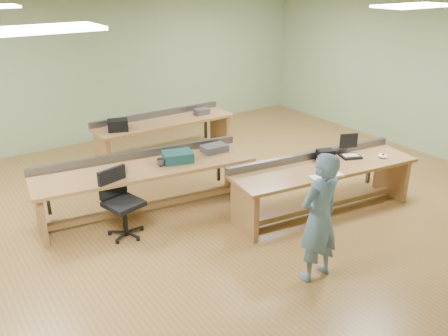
{
  "coord_description": "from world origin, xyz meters",
  "views": [
    {
      "loc": [
        -3.37,
        -5.6,
        3.41
      ],
      "look_at": [
        0.03,
        -0.6,
        0.88
      ],
      "focal_mm": 38.0,
      "sensor_mm": 36.0,
      "label": 1
    }
  ],
  "objects_px": {
    "drinks_can": "(127,169)",
    "parts_bin_teal": "(178,157)",
    "workbench_mid": "(146,177)",
    "camera_bag": "(325,155)",
    "workbench_front": "(323,177)",
    "workbench_back": "(164,130)",
    "parts_bin_grey": "(214,148)",
    "person": "(319,218)",
    "laptop_base": "(351,156)",
    "mug": "(161,162)",
    "task_chair": "(122,212)"
  },
  "relations": [
    {
      "from": "drinks_can",
      "to": "parts_bin_teal",
      "type": "bearing_deg",
      "value": -1.03
    },
    {
      "from": "workbench_mid",
      "to": "camera_bag",
      "type": "height_order",
      "value": "camera_bag"
    },
    {
      "from": "workbench_front",
      "to": "camera_bag",
      "type": "height_order",
      "value": "camera_bag"
    },
    {
      "from": "workbench_mid",
      "to": "workbench_back",
      "type": "relative_size",
      "value": 1.22
    },
    {
      "from": "parts_bin_teal",
      "to": "parts_bin_grey",
      "type": "relative_size",
      "value": 1.09
    },
    {
      "from": "camera_bag",
      "to": "parts_bin_grey",
      "type": "relative_size",
      "value": 0.63
    },
    {
      "from": "person",
      "to": "parts_bin_grey",
      "type": "distance_m",
      "value": 2.58
    },
    {
      "from": "parts_bin_grey",
      "to": "parts_bin_teal",
      "type": "bearing_deg",
      "value": -176.59
    },
    {
      "from": "parts_bin_grey",
      "to": "drinks_can",
      "type": "relative_size",
      "value": 3.24
    },
    {
      "from": "laptop_base",
      "to": "parts_bin_teal",
      "type": "height_order",
      "value": "parts_bin_teal"
    },
    {
      "from": "laptop_base",
      "to": "mug",
      "type": "relative_size",
      "value": 2.16
    },
    {
      "from": "workbench_mid",
      "to": "person",
      "type": "bearing_deg",
      "value": -62.96
    },
    {
      "from": "task_chair",
      "to": "person",
      "type": "bearing_deg",
      "value": -69.97
    },
    {
      "from": "laptop_base",
      "to": "camera_bag",
      "type": "distance_m",
      "value": 0.45
    },
    {
      "from": "mug",
      "to": "drinks_can",
      "type": "relative_size",
      "value": 1.1
    },
    {
      "from": "laptop_base",
      "to": "drinks_can",
      "type": "xyz_separation_m",
      "value": [
        -3.08,
        1.36,
        0.05
      ]
    },
    {
      "from": "workbench_front",
      "to": "workbench_mid",
      "type": "distance_m",
      "value": 2.65
    },
    {
      "from": "camera_bag",
      "to": "drinks_can",
      "type": "relative_size",
      "value": 2.05
    },
    {
      "from": "workbench_mid",
      "to": "parts_bin_grey",
      "type": "height_order",
      "value": "workbench_mid"
    },
    {
      "from": "workbench_front",
      "to": "mug",
      "type": "bearing_deg",
      "value": 153.67
    },
    {
      "from": "task_chair",
      "to": "drinks_can",
      "type": "height_order",
      "value": "task_chair"
    },
    {
      "from": "parts_bin_grey",
      "to": "mug",
      "type": "relative_size",
      "value": 2.94
    },
    {
      "from": "camera_bag",
      "to": "drinks_can",
      "type": "bearing_deg",
      "value": 175.88
    },
    {
      "from": "laptop_base",
      "to": "workbench_back",
      "type": "bearing_deg",
      "value": 136.22
    },
    {
      "from": "task_chair",
      "to": "parts_bin_grey",
      "type": "distance_m",
      "value": 1.84
    },
    {
      "from": "workbench_back",
      "to": "parts_bin_teal",
      "type": "distance_m",
      "value": 2.17
    },
    {
      "from": "camera_bag",
      "to": "parts_bin_grey",
      "type": "distance_m",
      "value": 1.72
    },
    {
      "from": "workbench_front",
      "to": "laptop_base",
      "type": "height_order",
      "value": "workbench_front"
    },
    {
      "from": "workbench_front",
      "to": "drinks_can",
      "type": "height_order",
      "value": "drinks_can"
    },
    {
      "from": "person",
      "to": "parts_bin_teal",
      "type": "xyz_separation_m",
      "value": [
        -0.44,
        2.53,
        0.03
      ]
    },
    {
      "from": "person",
      "to": "parts_bin_teal",
      "type": "height_order",
      "value": "person"
    },
    {
      "from": "person",
      "to": "laptop_base",
      "type": "distance_m",
      "value": 2.19
    },
    {
      "from": "workbench_mid",
      "to": "task_chair",
      "type": "relative_size",
      "value": 3.5
    },
    {
      "from": "person",
      "to": "camera_bag",
      "type": "height_order",
      "value": "person"
    },
    {
      "from": "workbench_mid",
      "to": "laptop_base",
      "type": "height_order",
      "value": "workbench_mid"
    },
    {
      "from": "workbench_mid",
      "to": "parts_bin_grey",
      "type": "relative_size",
      "value": 8.38
    },
    {
      "from": "workbench_front",
      "to": "parts_bin_grey",
      "type": "xyz_separation_m",
      "value": [
        -1.02,
        1.4,
        0.25
      ]
    },
    {
      "from": "workbench_front",
      "to": "person",
      "type": "xyz_separation_m",
      "value": [
        -1.27,
        -1.17,
        0.24
      ]
    },
    {
      "from": "person",
      "to": "mug",
      "type": "relative_size",
      "value": 11.73
    },
    {
      "from": "person",
      "to": "drinks_can",
      "type": "relative_size",
      "value": 12.96
    },
    {
      "from": "workbench_front",
      "to": "camera_bag",
      "type": "xyz_separation_m",
      "value": [
        0.16,
        0.14,
        0.28
      ]
    },
    {
      "from": "person",
      "to": "laptop_base",
      "type": "relative_size",
      "value": 5.43
    },
    {
      "from": "camera_bag",
      "to": "task_chair",
      "type": "relative_size",
      "value": 0.26
    },
    {
      "from": "workbench_back",
      "to": "drinks_can",
      "type": "bearing_deg",
      "value": -128.78
    },
    {
      "from": "workbench_back",
      "to": "drinks_can",
      "type": "height_order",
      "value": "drinks_can"
    },
    {
      "from": "workbench_back",
      "to": "task_chair",
      "type": "xyz_separation_m",
      "value": [
        -1.87,
        -2.32,
        -0.2
      ]
    },
    {
      "from": "workbench_back",
      "to": "laptop_base",
      "type": "height_order",
      "value": "workbench_back"
    },
    {
      "from": "parts_bin_teal",
      "to": "drinks_can",
      "type": "bearing_deg",
      "value": 178.97
    },
    {
      "from": "workbench_back",
      "to": "mug",
      "type": "height_order",
      "value": "workbench_back"
    },
    {
      "from": "workbench_mid",
      "to": "person",
      "type": "height_order",
      "value": "person"
    }
  ]
}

